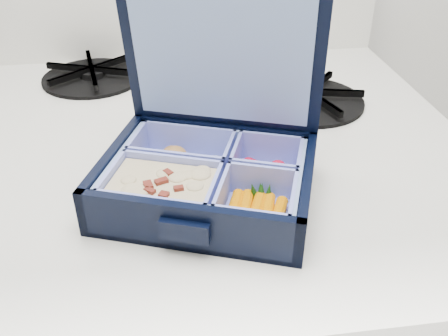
{
  "coord_description": "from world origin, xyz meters",
  "views": [
    {
      "loc": [
        0.44,
        1.1,
        1.29
      ],
      "look_at": [
        0.5,
        1.51,
        1.01
      ],
      "focal_mm": 40.0,
      "sensor_mm": 36.0,
      "label": 1
    }
  ],
  "objects": [
    {
      "name": "bento_box",
      "position": [
        0.48,
        1.5,
        1.01
      ],
      "size": [
        0.25,
        0.22,
        0.05
      ],
      "primitive_type": null,
      "rotation": [
        0.0,
        0.0,
        -0.35
      ],
      "color": "black",
      "rests_on": "stove"
    },
    {
      "name": "burner_grate",
      "position": [
        0.65,
        1.71,
        0.99
      ],
      "size": [
        0.19,
        0.19,
        0.02
      ],
      "primitive_type": "cylinder",
      "rotation": [
        0.0,
        0.0,
        -0.21
      ],
      "color": "black",
      "rests_on": "stove"
    },
    {
      "name": "burner_grate_rear",
      "position": [
        0.34,
        1.84,
        0.99
      ],
      "size": [
        0.2,
        0.2,
        0.02
      ],
      "primitive_type": "cylinder",
      "rotation": [
        0.0,
        0.0,
        -0.36
      ],
      "color": "black",
      "rests_on": "stove"
    },
    {
      "name": "fork",
      "position": [
        0.49,
        1.66,
        0.99
      ],
      "size": [
        0.16,
        0.16,
        0.01
      ],
      "primitive_type": null,
      "rotation": [
        0.0,
        0.0,
        -0.78
      ],
      "color": "#B3B3B6",
      "rests_on": "stove"
    }
  ]
}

